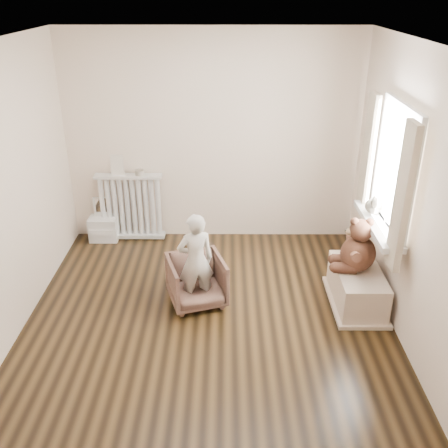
{
  "coord_description": "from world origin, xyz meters",
  "views": [
    {
      "loc": [
        0.17,
        -4.13,
        3.01
      ],
      "look_at": [
        0.15,
        0.45,
        0.8
      ],
      "focal_mm": 40.0,
      "sensor_mm": 36.0,
      "label": 1
    }
  ],
  "objects_px": {
    "radiator": "(131,211)",
    "toy_vanity": "(103,220)",
    "child": "(196,260)",
    "toy_bench": "(357,287)",
    "armchair": "(197,281)",
    "plush_cat": "(373,205)",
    "teddy_bear": "(359,245)"
  },
  "relations": [
    {
      "from": "child",
      "to": "plush_cat",
      "type": "xyz_separation_m",
      "value": [
        1.79,
        0.31,
        0.47
      ]
    },
    {
      "from": "armchair",
      "to": "teddy_bear",
      "type": "relative_size",
      "value": 1.0
    },
    {
      "from": "armchair",
      "to": "plush_cat",
      "type": "xyz_separation_m",
      "value": [
        1.79,
        0.26,
        0.74
      ]
    },
    {
      "from": "toy_vanity",
      "to": "toy_bench",
      "type": "height_order",
      "value": "toy_vanity"
    },
    {
      "from": "teddy_bear",
      "to": "plush_cat",
      "type": "distance_m",
      "value": 0.45
    },
    {
      "from": "armchair",
      "to": "plush_cat",
      "type": "bearing_deg",
      "value": -9.34
    },
    {
      "from": "radiator",
      "to": "toy_vanity",
      "type": "bearing_deg",
      "value": -175.28
    },
    {
      "from": "toy_bench",
      "to": "teddy_bear",
      "type": "bearing_deg",
      "value": 138.01
    },
    {
      "from": "armchair",
      "to": "radiator",
      "type": "bearing_deg",
      "value": 104.57
    },
    {
      "from": "radiator",
      "to": "teddy_bear",
      "type": "distance_m",
      "value": 2.93
    },
    {
      "from": "teddy_bear",
      "to": "plush_cat",
      "type": "height_order",
      "value": "plush_cat"
    },
    {
      "from": "radiator",
      "to": "toy_vanity",
      "type": "relative_size",
      "value": 1.55
    },
    {
      "from": "teddy_bear",
      "to": "plush_cat",
      "type": "xyz_separation_m",
      "value": [
        0.17,
        0.26,
        0.33
      ]
    },
    {
      "from": "radiator",
      "to": "child",
      "type": "relative_size",
      "value": 0.87
    },
    {
      "from": "child",
      "to": "toy_bench",
      "type": "bearing_deg",
      "value": 163.35
    },
    {
      "from": "plush_cat",
      "to": "radiator",
      "type": "bearing_deg",
      "value": 173.48
    },
    {
      "from": "toy_vanity",
      "to": "child",
      "type": "xyz_separation_m",
      "value": [
        1.28,
        -1.47,
        0.25
      ]
    },
    {
      "from": "toy_vanity",
      "to": "plush_cat",
      "type": "relative_size",
      "value": 2.16
    },
    {
      "from": "armchair",
      "to": "child",
      "type": "relative_size",
      "value": 0.56
    },
    {
      "from": "radiator",
      "to": "teddy_bear",
      "type": "bearing_deg",
      "value": -29.62
    },
    {
      "from": "child",
      "to": "teddy_bear",
      "type": "relative_size",
      "value": 1.8
    },
    {
      "from": "teddy_bear",
      "to": "plush_cat",
      "type": "bearing_deg",
      "value": 62.74
    },
    {
      "from": "radiator",
      "to": "toy_vanity",
      "type": "distance_m",
      "value": 0.38
    },
    {
      "from": "plush_cat",
      "to": "teddy_bear",
      "type": "bearing_deg",
      "value": -105.98
    },
    {
      "from": "radiator",
      "to": "toy_vanity",
      "type": "height_order",
      "value": "radiator"
    },
    {
      "from": "armchair",
      "to": "plush_cat",
      "type": "distance_m",
      "value": 1.96
    },
    {
      "from": "toy_bench",
      "to": "plush_cat",
      "type": "relative_size",
      "value": 3.24
    },
    {
      "from": "armchair",
      "to": "teddy_bear",
      "type": "bearing_deg",
      "value": -17.5
    },
    {
      "from": "armchair",
      "to": "teddy_bear",
      "type": "xyz_separation_m",
      "value": [
        1.62,
        0.01,
        0.41
      ]
    },
    {
      "from": "armchair",
      "to": "child",
      "type": "bearing_deg",
      "value": -107.72
    },
    {
      "from": "radiator",
      "to": "child",
      "type": "distance_m",
      "value": 1.76
    },
    {
      "from": "teddy_bear",
      "to": "armchair",
      "type": "bearing_deg",
      "value": -173.94
    }
  ]
}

